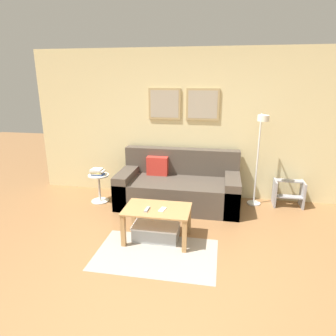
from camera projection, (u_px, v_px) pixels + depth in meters
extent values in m
plane|color=olive|center=(153.00, 301.00, 2.90)|extent=(16.00, 16.00, 0.00)
cube|color=beige|center=(189.00, 125.00, 5.20)|extent=(5.60, 0.06, 2.55)
cube|color=tan|center=(165.00, 104.00, 5.13)|extent=(0.56, 0.02, 0.53)
cube|color=#ADA38E|center=(164.00, 104.00, 5.12)|extent=(0.49, 0.01, 0.46)
cube|color=tan|center=(203.00, 105.00, 5.02)|extent=(0.56, 0.02, 0.53)
cube|color=#ADA38E|center=(203.00, 105.00, 5.01)|extent=(0.49, 0.01, 0.46)
cube|color=#A39989|center=(156.00, 254.00, 3.66)|extent=(1.48, 0.94, 0.01)
cube|color=#4C4238|center=(178.00, 192.00, 5.01)|extent=(1.99, 0.95, 0.45)
cube|color=#4C4238|center=(182.00, 161.00, 5.24)|extent=(1.99, 0.20, 0.44)
cube|color=#4C4238|center=(128.00, 186.00, 5.15)|extent=(0.24, 0.95, 0.57)
cube|color=#4C4238|center=(232.00, 193.00, 4.84)|extent=(0.24, 0.95, 0.57)
cube|color=red|center=(157.00, 166.00, 5.16)|extent=(0.36, 0.14, 0.32)
cube|color=#AD7F4C|center=(157.00, 209.00, 3.87)|extent=(0.86, 0.54, 0.02)
cube|color=#AD7F4C|center=(123.00, 231.00, 3.78)|extent=(0.06, 0.06, 0.43)
cube|color=#AD7F4C|center=(184.00, 236.00, 3.65)|extent=(0.06, 0.06, 0.43)
cube|color=#AD7F4C|center=(134.00, 215.00, 4.22)|extent=(0.06, 0.06, 0.43)
cube|color=#AD7F4C|center=(189.00, 219.00, 4.09)|extent=(0.06, 0.06, 0.43)
cube|color=#9EA3A8|center=(157.00, 231.00, 4.01)|extent=(0.59, 0.39, 0.19)
cube|color=silver|center=(156.00, 224.00, 3.98)|extent=(0.61, 0.41, 0.02)
cylinder|color=white|center=(254.00, 203.00, 5.12)|extent=(0.22, 0.22, 0.02)
cylinder|color=white|center=(257.00, 160.00, 4.90)|extent=(0.03, 0.03, 1.50)
cylinder|color=white|center=(263.00, 115.00, 4.56)|extent=(0.02, 0.25, 0.02)
cylinder|color=white|center=(263.00, 118.00, 4.45)|extent=(0.17, 0.17, 0.09)
cylinder|color=silver|center=(100.00, 201.00, 5.22)|extent=(0.30, 0.30, 0.01)
cylinder|color=silver|center=(99.00, 188.00, 5.15)|extent=(0.04, 0.04, 0.45)
cylinder|color=silver|center=(98.00, 175.00, 5.09)|extent=(0.35, 0.35, 0.02)
cube|color=#335199|center=(98.00, 174.00, 5.08)|extent=(0.21, 0.15, 0.02)
cube|color=silver|center=(97.00, 173.00, 5.08)|extent=(0.20, 0.17, 0.02)
cube|color=#D8C666|center=(97.00, 172.00, 5.06)|extent=(0.21, 0.16, 0.02)
cube|color=silver|center=(97.00, 171.00, 5.05)|extent=(0.25, 0.16, 0.02)
cube|color=silver|center=(97.00, 170.00, 5.06)|extent=(0.18, 0.18, 0.02)
cube|color=#99999E|center=(147.00, 209.00, 3.81)|extent=(0.05, 0.15, 0.02)
cube|color=silver|center=(162.00, 209.00, 3.83)|extent=(0.09, 0.15, 0.01)
cube|color=#99999E|center=(274.00, 193.00, 5.02)|extent=(0.03, 0.31, 0.44)
cube|color=#99999E|center=(302.00, 194.00, 4.95)|extent=(0.03, 0.31, 0.44)
cube|color=#99999E|center=(289.00, 197.00, 4.94)|extent=(0.41, 0.14, 0.02)
cube|color=#99999E|center=(289.00, 181.00, 4.97)|extent=(0.41, 0.14, 0.02)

